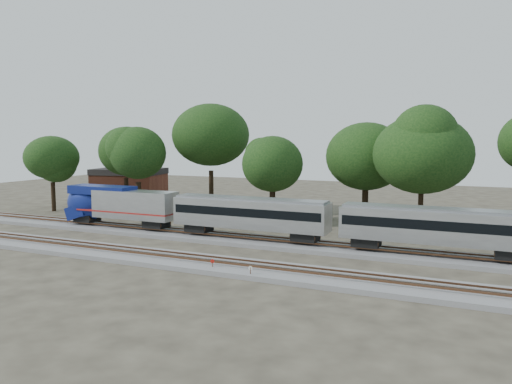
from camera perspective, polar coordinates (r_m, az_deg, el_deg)
ground at (r=47.43m, az=-6.60°, el=-6.89°), size 160.00×160.00×0.00m
track_far at (r=52.50m, az=-3.24°, el=-5.34°), size 160.00×5.00×0.73m
track_near at (r=44.09m, az=-9.28°, el=-7.67°), size 160.00×5.00×0.73m
train at (r=46.40m, az=20.00°, el=-3.63°), size 86.28×2.97×4.38m
switch_stand_red at (r=40.60m, az=-5.00°, el=-8.17°), size 0.33×0.06×1.02m
switch_stand_white at (r=38.42m, az=-0.64°, el=-8.99°), size 0.32×0.06×1.02m
switch_lever at (r=38.62m, az=-0.24°, el=-9.68°), size 0.58×0.48×0.30m
brick_building at (r=88.89m, az=-14.26°, el=0.89°), size 12.50×9.85×5.41m
tree_0 at (r=78.26m, az=-22.31°, el=3.65°), size 7.96×7.96×11.23m
tree_1 at (r=77.38m, az=-14.70°, el=4.52°), size 8.83×8.83×12.45m
tree_2 at (r=69.70m, az=-13.38°, el=4.34°), size 8.78×8.78×12.38m
tree_3 at (r=72.18m, az=-5.19°, el=6.50°), size 11.27×11.27×15.90m
tree_4 at (r=62.16m, az=1.90°, el=3.21°), size 7.59×7.59×10.69m
tree_5 at (r=66.82m, az=12.48°, el=3.98°), size 8.42×8.42×11.87m
tree_6 at (r=61.30m, az=18.49°, el=4.10°), size 8.95×8.95×12.61m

